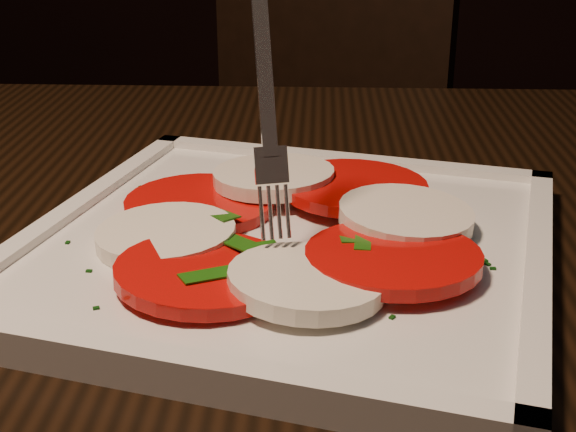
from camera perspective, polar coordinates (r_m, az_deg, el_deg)
table at (r=0.62m, az=-6.46°, el=-8.79°), size 1.28×0.93×0.75m
chair at (r=1.35m, az=1.22°, el=3.78°), size 0.52×0.52×0.93m
plate at (r=0.52m, az=-0.00°, el=-2.30°), size 0.36×0.36×0.01m
caprese_salad at (r=0.51m, az=-0.00°, el=-0.66°), size 0.26×0.24×0.02m
fork at (r=0.47m, az=-1.79°, el=9.39°), size 0.04×0.07×0.17m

